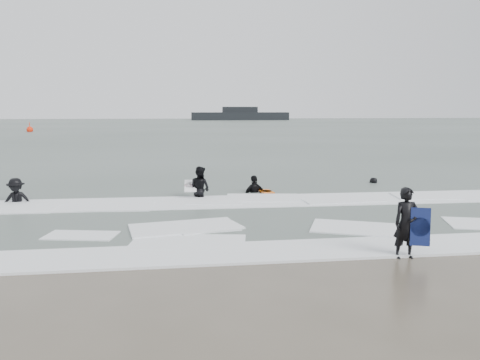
{
  "coord_description": "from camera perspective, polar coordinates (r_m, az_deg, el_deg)",
  "views": [
    {
      "loc": [
        -2.03,
        -12.39,
        3.79
      ],
      "look_at": [
        0.0,
        5.0,
        1.1
      ],
      "focal_mm": 35.0,
      "sensor_mm": 36.0,
      "label": 1
    }
  ],
  "objects": [
    {
      "name": "ground",
      "position": [
        13.11,
        2.56,
        -8.08
      ],
      "size": [
        320.0,
        320.0,
        0.0
      ],
      "primitive_type": "plane",
      "color": "brown",
      "rests_on": "ground"
    },
    {
      "name": "surfer_breaker",
      "position": [
        20.73,
        -25.56,
        -2.66
      ],
      "size": [
        1.26,
        0.77,
        1.9
      ],
      "primitive_type": "imported",
      "rotation": [
        0.0,
        0.0,
        0.05
      ],
      "color": "black",
      "rests_on": "ground"
    },
    {
      "name": "surfer_centre",
      "position": [
        12.87,
        19.42,
        -8.91
      ],
      "size": [
        0.68,
        0.45,
        1.84
      ],
      "primitive_type": "imported",
      "rotation": [
        0.0,
        0.0,
        0.02
      ],
      "color": "black",
      "rests_on": "ground"
    },
    {
      "name": "bodyboards",
      "position": [
        17.56,
        3.78,
        -2.08
      ],
      "size": [
        6.15,
        10.11,
        1.25
      ],
      "color": "#101B4E",
      "rests_on": "ground"
    },
    {
      "name": "surf_foam",
      "position": [
        16.64,
        0.52,
        -4.29
      ],
      "size": [
        30.03,
        9.06,
        0.09
      ],
      "color": "white",
      "rests_on": "ground"
    },
    {
      "name": "surfer_right_near",
      "position": [
        21.07,
        1.77,
        -1.63
      ],
      "size": [
        1.25,
        0.87,
        1.97
      ],
      "primitive_type": "imported",
      "rotation": [
        0.0,
        0.0,
        -2.77
      ],
      "color": "black",
      "rests_on": "ground"
    },
    {
      "name": "vessel_horizon",
      "position": [
        151.15,
        -0.01,
        7.9
      ],
      "size": [
        31.0,
        5.54,
        4.21
      ],
      "color": "black",
      "rests_on": "ground"
    },
    {
      "name": "buoy",
      "position": [
        82.46,
        -24.25,
        5.63
      ],
      "size": [
        1.0,
        1.0,
        1.65
      ],
      "color": "#FB290B",
      "rests_on": "ground"
    },
    {
      "name": "surfer_wading",
      "position": [
        19.9,
        -4.88,
        -2.27
      ],
      "size": [
        1.18,
        1.17,
        1.93
      ],
      "primitive_type": "imported",
      "rotation": [
        0.0,
        0.0,
        2.39
      ],
      "color": "black",
      "rests_on": "ground"
    },
    {
      "name": "surfer_right_far",
      "position": [
        24.61,
        15.96,
        -0.46
      ],
      "size": [
        0.86,
        0.77,
        1.48
      ],
      "primitive_type": "imported",
      "rotation": [
        0.0,
        0.0,
        -2.6
      ],
      "color": "black",
      "rests_on": "ground"
    },
    {
      "name": "sea",
      "position": [
        92.48,
        -5.44,
        6.39
      ],
      "size": [
        320.0,
        320.0,
        0.0
      ],
      "primitive_type": "plane",
      "color": "#47544C",
      "rests_on": "ground"
    }
  ]
}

